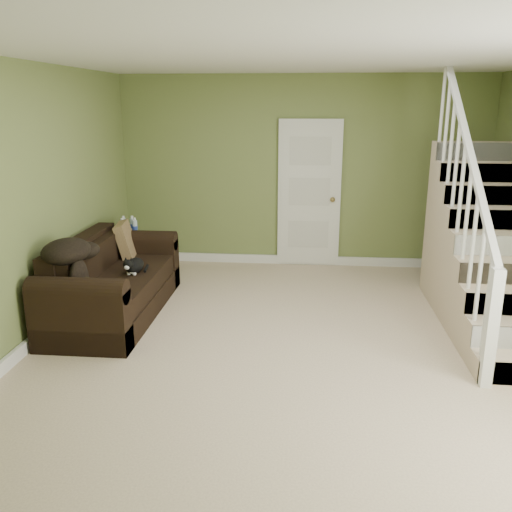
% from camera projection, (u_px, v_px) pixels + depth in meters
% --- Properties ---
extents(floor, '(5.00, 5.50, 0.01)m').
position_uv_depth(floor, '(296.00, 345.00, 5.15)').
color(floor, tan).
rests_on(floor, ground).
extents(ceiling, '(5.00, 5.50, 0.01)m').
position_uv_depth(ceiling, '(302.00, 55.00, 4.44)').
color(ceiling, white).
rests_on(ceiling, wall_back).
extents(wall_back, '(5.00, 0.04, 2.60)m').
position_uv_depth(wall_back, '(302.00, 173.00, 7.43)').
color(wall_back, olive).
rests_on(wall_back, floor).
extents(wall_front, '(5.00, 0.04, 2.60)m').
position_uv_depth(wall_front, '(286.00, 343.00, 2.16)').
color(wall_front, olive).
rests_on(wall_front, floor).
extents(wall_left, '(0.04, 5.50, 2.60)m').
position_uv_depth(wall_left, '(29.00, 206.00, 5.02)').
color(wall_left, olive).
rests_on(wall_left, floor).
extents(baseboard_back, '(5.00, 0.04, 0.12)m').
position_uv_depth(baseboard_back, '(300.00, 260.00, 7.74)').
color(baseboard_back, white).
rests_on(baseboard_back, floor).
extents(baseboard_left, '(0.04, 5.50, 0.12)m').
position_uv_depth(baseboard_left, '(46.00, 330.00, 5.36)').
color(baseboard_left, white).
rests_on(baseboard_left, floor).
extents(door, '(0.86, 0.12, 2.02)m').
position_uv_depth(door, '(309.00, 195.00, 7.46)').
color(door, white).
rests_on(door, floor).
extents(staircase, '(1.00, 2.51, 2.82)m').
position_uv_depth(staircase, '(488.00, 258.00, 5.72)').
color(staircase, tan).
rests_on(staircase, floor).
extents(sofa, '(0.91, 2.11, 0.84)m').
position_uv_depth(sofa, '(111.00, 286.00, 5.85)').
color(sofa, black).
rests_on(sofa, floor).
extents(side_table, '(0.62, 0.62, 0.83)m').
position_uv_depth(side_table, '(132.00, 257.00, 6.99)').
color(side_table, black).
rests_on(side_table, floor).
extents(cat, '(0.21, 0.45, 0.22)m').
position_uv_depth(cat, '(134.00, 266.00, 5.82)').
color(cat, black).
rests_on(cat, sofa).
extents(banana, '(0.11, 0.18, 0.05)m').
position_uv_depth(banana, '(116.00, 284.00, 5.41)').
color(banana, gold).
rests_on(banana, sofa).
extents(throw_pillow, '(0.28, 0.47, 0.46)m').
position_uv_depth(throw_pillow, '(126.00, 241.00, 6.46)').
color(throw_pillow, '#4D331F').
rests_on(throw_pillow, sofa).
extents(throw_blanket, '(0.46, 0.59, 0.24)m').
position_uv_depth(throw_blanket, '(66.00, 251.00, 5.15)').
color(throw_blanket, black).
rests_on(throw_blanket, sofa).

